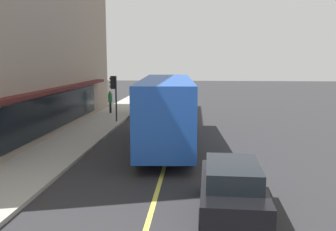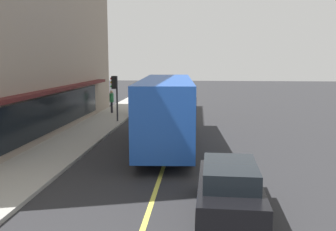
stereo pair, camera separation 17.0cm
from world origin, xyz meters
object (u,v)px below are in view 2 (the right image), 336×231
(traffic_light, at_px, (115,88))
(car_black, at_px, (229,188))
(bus, at_px, (167,108))
(pedestrian_waiting, at_px, (112,99))
(car_white, at_px, (149,106))

(traffic_light, bearing_deg, car_black, -155.62)
(bus, height_order, traffic_light, bus)
(traffic_light, distance_m, pedestrian_waiting, 4.41)
(bus, relative_size, car_black, 2.58)
(car_black, height_order, car_white, same)
(traffic_light, relative_size, car_black, 0.73)
(car_black, relative_size, pedestrian_waiting, 2.36)
(bus, xyz_separation_m, traffic_light, (6.60, 4.24, 0.55))
(bus, distance_m, traffic_light, 7.87)
(bus, relative_size, traffic_light, 3.52)
(car_white, bearing_deg, bus, -167.19)
(bus, bearing_deg, pedestrian_waiting, 27.13)
(bus, height_order, car_white, bus)
(bus, xyz_separation_m, car_white, (10.45, 2.38, -1.24))
(traffic_light, bearing_deg, bus, -147.26)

